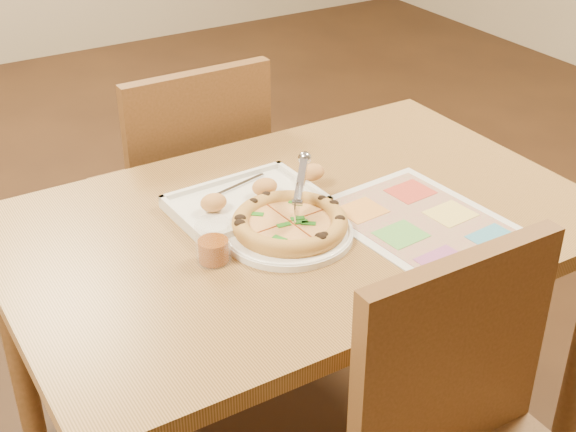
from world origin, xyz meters
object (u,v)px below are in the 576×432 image
pizza_cutter (300,188)px  menu (426,225)px  dining_table (300,250)px  chair_far (189,173)px  pizza (290,223)px  glass_tumbler (213,244)px  plate (288,233)px  appetizer_tray (250,201)px

pizza_cutter → menu: (0.23, -0.15, -0.09)m
dining_table → chair_far: 0.61m
dining_table → menu: menu is taller
pizza → glass_tumbler: (-0.19, -0.01, 0.01)m
plate → pizza: 0.02m
pizza_cutter → appetizer_tray: 0.15m
plate → pizza: (0.01, 0.01, 0.02)m
chair_far → glass_tumbler: chair_far is taller
plate → menu: bearing=-22.9°
pizza → glass_tumbler: glass_tumbler is taller
pizza → menu: size_ratio=0.56×
menu → pizza: bearing=155.5°
plate → glass_tumbler: (-0.18, -0.00, 0.03)m
chair_far → plate: 0.68m
chair_far → appetizer_tray: size_ratio=1.24×
pizza_cutter → plate: bearing=162.8°
plate → glass_tumbler: 0.18m
dining_table → appetizer_tray: 0.16m
dining_table → chair_far: (-0.00, 0.60, -0.07)m
dining_table → chair_far: size_ratio=2.77×
chair_far → glass_tumbler: bearing=69.9°
plate → glass_tumbler: glass_tumbler is taller
appetizer_tray → menu: 0.40m
glass_tumbler → chair_far: bearing=69.9°
chair_far → pizza: bearing=85.1°
appetizer_tray → menu: size_ratio=0.85×
dining_table → menu: (0.22, -0.17, 0.09)m
appetizer_tray → pizza: bearing=-83.5°
pizza_cutter → glass_tumbler: pizza_cutter is taller
pizza → menu: bearing=-24.5°
chair_far → menu: bearing=105.7°
chair_far → plate: size_ratio=1.69×
dining_table → pizza_cutter: bearing=-124.3°
plate → menu: size_ratio=0.62×
pizza → pizza_cutter: 0.08m
pizza_cutter → chair_far: bearing=38.1°
dining_table → pizza_cutter: 0.18m
chair_far → menu: 0.82m
pizza_cutter → glass_tumbler: 0.23m
dining_table → pizza: bearing=-139.5°
glass_tumbler → dining_table: bearing=13.1°
plate → glass_tumbler: size_ratio=3.09×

